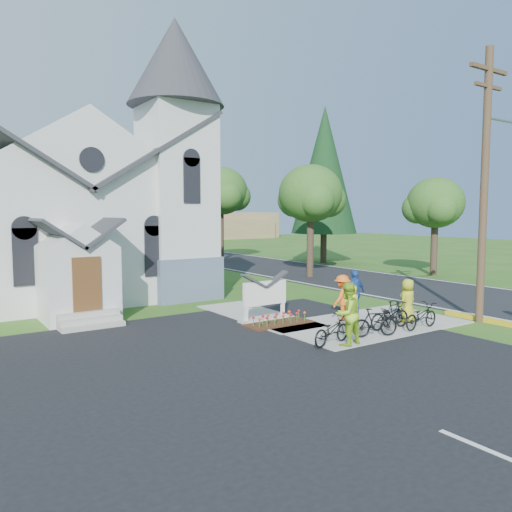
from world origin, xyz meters
TOP-DOWN VIEW (x-y plane):
  - ground at (0.00, 0.00)m, footprint 120.00×120.00m
  - parking_lot at (-7.00, -2.00)m, footprint 20.00×16.00m
  - road at (10.00, 15.00)m, footprint 8.00×90.00m
  - sidewalk at (1.50, 0.50)m, footprint 7.00×4.00m
  - church at (-5.48, 12.48)m, footprint 12.35×12.00m
  - church_sign at (-1.20, 3.20)m, footprint 2.20×0.40m
  - flower_bed at (-1.20, 2.30)m, footprint 2.60×1.10m
  - utility_pole at (5.36, -1.50)m, footprint 3.45×0.28m
  - tree_road_near at (8.50, 12.00)m, footprint 4.00×4.00m
  - tree_road_mid at (9.00, 24.00)m, footprint 4.40×4.40m
  - tree_road_far at (15.50, 8.00)m, footprint 3.60×3.60m
  - conifer at (15.00, 18.00)m, footprint 5.20×5.20m
  - distant_hills at (3.36, 56.33)m, footprint 61.00×10.00m
  - cyclist_0 at (0.15, -0.02)m, footprint 0.65×0.51m
  - bike_0 at (-1.59, -0.91)m, footprint 1.76×0.90m
  - cyclist_1 at (-1.24, -1.20)m, footprint 1.01×0.82m
  - bike_1 at (0.23, -1.00)m, footprint 1.63×0.96m
  - cyclist_2 at (2.04, 1.71)m, footprint 1.10×0.53m
  - bike_2 at (1.48, -0.51)m, footprint 1.82×0.70m
  - cyclist_3 at (1.11, 1.44)m, footprint 1.25×0.94m
  - bike_3 at (2.01, -0.25)m, footprint 1.58×0.73m
  - cyclist_4 at (2.79, -0.23)m, footprint 0.83×0.58m
  - bike_4 at (2.39, -1.13)m, footprint 1.75×0.71m

SIDE VIEW (x-z plane):
  - ground at x=0.00m, z-range 0.00..0.00m
  - parking_lot at x=-7.00m, z-range 0.00..0.02m
  - road at x=10.00m, z-range 0.00..0.02m
  - sidewalk at x=1.50m, z-range 0.00..0.05m
  - flower_bed at x=-1.20m, z-range 0.00..0.07m
  - bike_0 at x=-1.59m, z-range 0.05..0.93m
  - bike_4 at x=2.39m, z-range 0.05..0.95m
  - bike_3 at x=2.01m, z-range 0.05..0.96m
  - bike_2 at x=1.48m, z-range 0.05..0.99m
  - bike_1 at x=0.23m, z-range 0.05..1.00m
  - cyclist_0 at x=0.15m, z-range 0.05..1.63m
  - cyclist_4 at x=2.79m, z-range 0.05..1.67m
  - cyclist_3 at x=1.11m, z-range 0.05..1.76m
  - cyclist_2 at x=2.04m, z-range 0.05..1.86m
  - cyclist_1 at x=-1.24m, z-range 0.05..1.98m
  - church_sign at x=-1.20m, z-range 0.18..1.88m
  - distant_hills at x=3.36m, z-range -0.63..4.97m
  - tree_road_far at x=15.50m, z-range 1.48..7.78m
  - tree_road_near at x=8.50m, z-range 1.68..8.73m
  - church at x=-5.48m, z-range -1.25..11.75m
  - utility_pole at x=5.36m, z-range 0.40..10.40m
  - tree_road_mid at x=9.00m, z-range 1.88..9.68m
  - conifer at x=15.00m, z-range 1.19..13.59m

